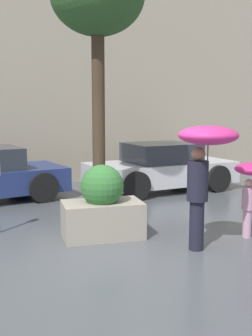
# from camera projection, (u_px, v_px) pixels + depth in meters

# --- Properties ---
(ground_plane) EXTENTS (40.00, 40.00, 0.00)m
(ground_plane) POSITION_uv_depth(u_px,v_px,m) (110.00, 253.00, 6.36)
(ground_plane) COLOR #51565B
(building_facade) EXTENTS (18.00, 0.30, 6.00)m
(building_facade) POSITION_uv_depth(u_px,v_px,m) (59.00, 79.00, 12.15)
(building_facade) COLOR #9E937F
(building_facade) RESTS_ON ground
(planter_box) EXTENTS (1.33, 0.77, 1.24)m
(planter_box) POSITION_uv_depth(u_px,v_px,m) (102.00, 207.00, 7.07)
(planter_box) COLOR #9E9384
(planter_box) RESTS_ON ground
(person_adult) EXTENTS (0.89, 0.89, 1.91)m
(person_adult) POSITION_uv_depth(u_px,v_px,m) (205.00, 155.00, 6.26)
(person_adult) COLOR #1E1E2D
(person_adult) RESTS_ON ground
(parked_car_near) EXTENTS (4.15, 2.53, 1.26)m
(parked_car_near) POSITION_uv_depth(u_px,v_px,m) (161.00, 168.00, 11.21)
(parked_car_near) COLOR silver
(parked_car_near) RESTS_ON ground
(street_tree) EXTENTS (1.84, 1.84, 5.12)m
(street_tree) POSITION_uv_depth(u_px,v_px,m) (97.00, 0.00, 8.09)
(street_tree) COLOR #423323
(street_tree) RESTS_ON ground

